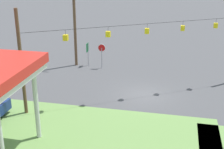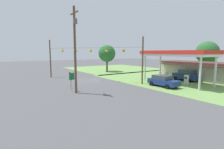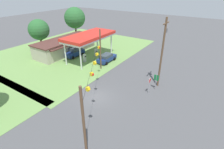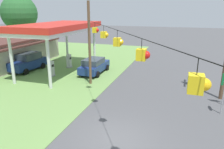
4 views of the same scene
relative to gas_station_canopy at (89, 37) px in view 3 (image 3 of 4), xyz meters
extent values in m
plane|color=#4C4C4F|center=(-10.64, -9.80, -4.80)|extent=(160.00, 160.00, 0.00)
cube|color=#6B934C|center=(2.00, 7.36, -4.78)|extent=(36.00, 28.00, 0.04)
cube|color=silver|center=(0.00, 0.00, -0.21)|extent=(11.26, 5.15, 0.35)
cube|color=red|center=(0.00, 0.00, 0.24)|extent=(11.46, 5.35, 0.55)
cylinder|color=silver|center=(-5.03, -1.97, -2.60)|extent=(0.28, 0.28, 4.41)
cylinder|color=silver|center=(5.03, -1.97, -2.60)|extent=(0.28, 0.28, 4.41)
cylinder|color=silver|center=(-5.03, 1.97, -2.60)|extent=(0.28, 0.28, 4.41)
cylinder|color=silver|center=(5.03, 1.97, -2.60)|extent=(0.28, 0.28, 4.41)
cube|color=#B2A893|center=(0.06, 7.36, -3.29)|extent=(14.56, 5.15, 3.02)
cube|color=#512D28|center=(0.06, 7.36, -1.66)|extent=(14.86, 5.45, 0.24)
cube|color=#512D28|center=(0.06, 4.43, -2.03)|extent=(13.10, 0.70, 0.20)
cube|color=gray|center=(-1.86, 0.00, -4.74)|extent=(0.71, 0.56, 0.12)
cube|color=silver|center=(-1.86, 0.00, -3.93)|extent=(0.55, 0.40, 1.50)
cube|color=black|center=(-1.86, -0.21, -3.63)|extent=(0.39, 0.03, 0.24)
cube|color=gray|center=(1.86, 0.00, -4.74)|extent=(0.71, 0.56, 0.12)
cube|color=silver|center=(1.86, 0.00, -3.93)|extent=(0.55, 0.40, 1.50)
cube|color=black|center=(1.86, -0.21, -3.63)|extent=(0.39, 0.03, 0.24)
cube|color=navy|center=(0.65, -3.80, -4.09)|extent=(4.65, 1.88, 0.75)
cube|color=#333D47|center=(0.37, -3.80, -3.42)|extent=(2.56, 1.72, 0.60)
cylinder|color=black|center=(2.09, -2.86, -4.46)|extent=(0.68, 0.22, 0.68)
cylinder|color=black|center=(2.08, -4.75, -4.46)|extent=(0.68, 0.22, 0.68)
cylinder|color=black|center=(-0.79, -2.85, -4.46)|extent=(0.68, 0.22, 0.68)
cylinder|color=black|center=(-0.80, -4.74, -4.46)|extent=(0.68, 0.22, 0.68)
cube|color=navy|center=(-0.77, 3.80, -4.00)|extent=(4.59, 2.15, 0.93)
cube|color=#333D47|center=(-0.50, 3.78, -3.16)|extent=(2.57, 1.87, 0.74)
cylinder|color=black|center=(-2.22, 2.95, -4.46)|extent=(0.69, 0.27, 0.68)
cylinder|color=black|center=(-2.09, 4.84, -4.46)|extent=(0.69, 0.27, 0.68)
cylinder|color=black|center=(0.55, 2.76, -4.46)|extent=(0.69, 0.27, 0.68)
cylinder|color=black|center=(0.68, 4.65, -4.46)|extent=(0.69, 0.27, 0.68)
cylinder|color=#99999E|center=(-5.62, -15.59, -3.75)|extent=(0.08, 0.08, 2.10)
cylinder|color=white|center=(-5.62, -15.59, -2.70)|extent=(0.80, 0.03, 0.80)
cylinder|color=red|center=(-5.62, -15.59, -2.70)|extent=(0.70, 0.03, 0.70)
cylinder|color=gray|center=(-4.07, -15.98, -3.60)|extent=(0.07, 0.07, 2.40)
cube|color=#146B33|center=(-4.02, -15.98, -2.85)|extent=(0.04, 0.70, 0.90)
cylinder|color=brown|center=(-2.79, -15.93, 0.41)|extent=(0.28, 0.28, 10.43)
cube|color=brown|center=(-2.79, -15.93, 4.83)|extent=(2.20, 0.14, 0.14)
cylinder|color=#59595B|center=(-2.44, -15.93, 3.83)|extent=(0.44, 0.44, 0.60)
cylinder|color=brown|center=(-18.54, -14.80, -1.08)|extent=(0.24, 0.24, 7.45)
cylinder|color=brown|center=(-2.74, -4.80, -1.08)|extent=(0.24, 0.24, 7.45)
cylinder|color=black|center=(-10.64, -9.80, 1.01)|extent=(15.81, 10.02, 0.02)
cylinder|color=black|center=(-15.90, -13.14, 0.83)|extent=(0.02, 0.02, 0.35)
cube|color=yellow|center=(-15.90, -13.14, 0.46)|extent=(0.32, 0.32, 0.40)
sphere|color=yellow|center=(-15.90, -13.31, 0.46)|extent=(0.28, 0.28, 0.28)
cylinder|color=black|center=(-13.27, -11.47, 0.83)|extent=(0.02, 0.02, 0.35)
cube|color=yellow|center=(-13.27, -11.47, 0.46)|extent=(0.32, 0.32, 0.40)
sphere|color=red|center=(-13.27, -11.64, 0.46)|extent=(0.28, 0.28, 0.28)
cylinder|color=black|center=(-10.64, -9.80, 0.83)|extent=(0.02, 0.02, 0.35)
cube|color=yellow|center=(-10.64, -9.80, 0.46)|extent=(0.32, 0.32, 0.40)
sphere|color=yellow|center=(-10.64, -9.97, 0.46)|extent=(0.28, 0.28, 0.28)
cylinder|color=black|center=(-8.01, -8.14, 0.83)|extent=(0.02, 0.02, 0.35)
cube|color=yellow|center=(-8.01, -8.14, 0.46)|extent=(0.32, 0.32, 0.40)
sphere|color=yellow|center=(-8.01, -8.31, 0.46)|extent=(0.28, 0.28, 0.28)
cylinder|color=black|center=(-5.37, -6.47, 0.83)|extent=(0.02, 0.02, 0.35)
cube|color=yellow|center=(-5.37, -6.47, 0.46)|extent=(0.32, 0.32, 0.40)
sphere|color=red|center=(-5.37, -6.64, 0.46)|extent=(0.28, 0.28, 0.28)
cylinder|color=#4C3828|center=(-2.15, 13.16, -3.26)|extent=(0.44, 0.44, 3.09)
sphere|color=#28602D|center=(-2.15, 13.16, 0.17)|extent=(4.70, 4.70, 4.70)
cylinder|color=#4C3828|center=(8.83, 12.38, -2.85)|extent=(0.44, 0.44, 3.90)
sphere|color=#28602D|center=(8.83, 12.38, 1.34)|extent=(5.60, 5.60, 5.60)
camera|label=1|loc=(-13.01, 13.44, 5.51)|focal=50.00mm
camera|label=2|loc=(17.32, -24.07, 0.27)|focal=28.00mm
camera|label=3|loc=(-26.55, -22.92, 9.41)|focal=28.00mm
camera|label=4|loc=(-20.56, -12.83, 1.96)|focal=35.00mm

